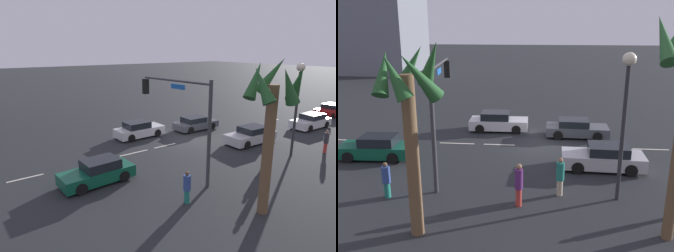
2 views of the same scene
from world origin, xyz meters
TOP-DOWN VIEW (x-y plane):
  - ground_plane at (0.00, 0.00)m, footprint 220.00×220.00m
  - lane_stripe_0 at (-18.00, 0.00)m, footprint 2.51×0.14m
  - lane_stripe_1 at (-11.10, 0.00)m, footprint 2.30×0.14m
  - lane_stripe_2 at (-6.79, 0.00)m, footprint 2.20×0.14m
  - lane_stripe_3 at (2.68, 0.00)m, footprint 2.01×0.14m
  - lane_stripe_4 at (5.46, 0.00)m, footprint 2.29×0.14m
  - lane_stripe_5 at (12.76, 0.00)m, footprint 2.01×0.14m
  - car_0 at (3.12, -3.26)m, footprint 4.21×1.95m
  - car_1 at (-3.34, 3.42)m, footprint 4.39×2.05m
  - car_2 at (9.48, 3.03)m, footprint 4.19×1.98m
  - car_3 at (-11.71, 3.80)m, footprint 4.38×2.05m
  - car_4 at (-18.62, 2.35)m, footprint 4.24×1.98m
  - car_5 at (-2.39, -2.24)m, footprint 4.23×2.01m
  - traffic_signal at (5.04, 5.07)m, footprint 0.90×5.66m
  - streetlamp at (-3.39, 6.98)m, footprint 0.56×0.56m
  - pedestrian_0 at (0.93, 8.00)m, footprint 0.48×0.48m
  - pedestrian_1 at (6.86, 7.74)m, footprint 0.38×0.38m
  - pedestrian_2 at (-5.93, 8.10)m, footprint 0.45×0.45m
  - pedestrian_3 at (-0.86, 6.81)m, footprint 0.45×0.45m
  - palm_tree_1 at (4.49, 10.44)m, footprint 2.50×2.75m

SIDE VIEW (x-z plane):
  - ground_plane at x=0.00m, z-range 0.00..0.00m
  - lane_stripe_0 at x=-18.00m, z-range 0.00..0.01m
  - lane_stripe_1 at x=-11.10m, z-range 0.00..0.01m
  - lane_stripe_2 at x=-6.79m, z-range 0.00..0.01m
  - lane_stripe_3 at x=2.68m, z-range 0.00..0.01m
  - lane_stripe_4 at x=5.46m, z-range 0.00..0.01m
  - lane_stripe_5 at x=12.76m, z-range 0.00..0.01m
  - car_5 at x=-2.39m, z-range -0.04..1.20m
  - car_2 at x=9.48m, z-range -0.05..1.30m
  - car_1 at x=-3.34m, z-range -0.05..1.31m
  - car_4 at x=-18.62m, z-range -0.04..1.31m
  - car_0 at x=3.12m, z-range -0.05..1.32m
  - car_3 at x=-11.71m, z-range -0.05..1.33m
  - pedestrian_1 at x=6.86m, z-range 0.04..1.72m
  - pedestrian_2 at x=-5.93m, z-range 0.05..1.77m
  - pedestrian_3 at x=-0.86m, z-range 0.05..1.85m
  - pedestrian_0 at x=0.93m, z-range 0.07..2.00m
  - traffic_signal at x=5.04m, z-range 1.10..6.97m
  - streetlamp at x=-3.39m, z-range 1.27..7.73m
  - palm_tree_1 at x=4.49m, z-range 1.43..8.58m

